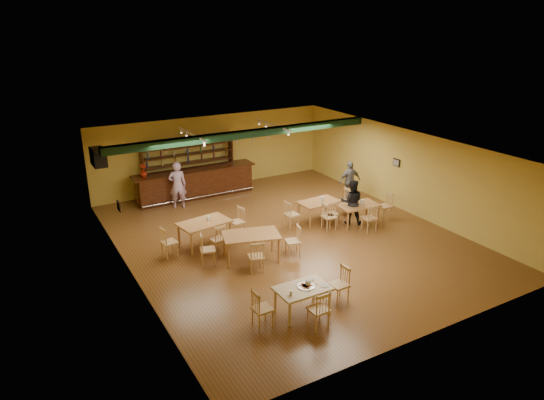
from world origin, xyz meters
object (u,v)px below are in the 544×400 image
near_table (302,300)px  patron_right_a (352,202)px  dining_table_b (319,211)px  patron_bar (178,185)px  dining_table_a (205,233)px  bar_counter (195,183)px  dining_table_d (358,214)px  dining_table_c (251,247)px

near_table → patron_right_a: (4.46, 3.81, 0.44)m
dining_table_b → patron_bar: size_ratio=0.78×
dining_table_a → dining_table_b: 4.24m
bar_counter → patron_right_a: bearing=-54.9°
dining_table_a → near_table: 4.71m
bar_counter → dining_table_d: bearing=-54.2°
bar_counter → dining_table_b: size_ratio=3.51×
patron_bar → dining_table_a: bearing=99.8°
patron_bar → bar_counter: bearing=-124.5°
dining_table_d → patron_right_a: 0.49m
dining_table_c → patron_right_a: patron_right_a is taller
bar_counter → patron_bar: size_ratio=2.76×
bar_counter → patron_bar: 1.34m
dining_table_a → near_table: bearing=-92.3°
bar_counter → patron_bar: patron_bar is taller
dining_table_b → bar_counter: bearing=119.8°
dining_table_b → near_table: bearing=-131.6°
patron_right_a → dining_table_d: bearing=179.4°
dining_table_c → patron_bar: patron_bar is taller
dining_table_a → dining_table_c: bearing=-72.9°
dining_table_b → patron_right_a: size_ratio=0.89×
dining_table_a → patron_right_a: size_ratio=0.99×
bar_counter → dining_table_d: size_ratio=3.50×
dining_table_d → near_table: size_ratio=1.10×
dining_table_c → dining_table_a: bearing=132.9°
dining_table_b → dining_table_d: (0.98, -0.93, 0.00)m
near_table → patron_bar: patron_bar is taller
patron_bar → dining_table_d: bearing=153.1°
dining_table_a → dining_table_d: size_ratio=1.11×
dining_table_b → near_table: size_ratio=1.09×
dining_table_a → patron_bar: 3.57m
dining_table_b → patron_bar: (-3.86, 3.58, 0.54)m
dining_table_a → near_table: (0.58, -4.68, -0.05)m
patron_bar → patron_right_a: 6.39m
dining_table_c → dining_table_d: dining_table_c is taller
bar_counter → dining_table_d: 6.58m
dining_table_b → dining_table_c: bearing=-159.2°
dining_table_d → patron_right_a: bearing=149.2°
bar_counter → patron_bar: bearing=-140.5°
dining_table_b → near_table: (-3.66, -4.61, -0.01)m
near_table → patron_right_a: patron_right_a is taller
dining_table_c → patron_right_a: bearing=26.2°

